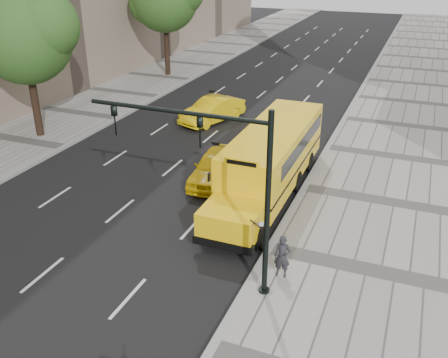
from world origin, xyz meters
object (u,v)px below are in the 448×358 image
at_px(taxi_far, 212,110).
at_px(pedestrian, 282,257).
at_px(traffic_signal, 225,177).
at_px(tree_b, 25,36).
at_px(taxi_near, 216,167).
at_px(school_bus, 272,155).

relative_size(taxi_far, pedestrian, 3.07).
bearing_deg(pedestrian, traffic_signal, -150.45).
bearing_deg(taxi_far, tree_b, -122.42).
relative_size(taxi_near, pedestrian, 2.90).
distance_m(taxi_far, pedestrian, 17.17).
bearing_deg(traffic_signal, school_bus, 95.18).
bearing_deg(taxi_far, school_bus, -31.49).
bearing_deg(traffic_signal, pedestrian, 31.86).
bearing_deg(taxi_near, traffic_signal, -69.60).
relative_size(tree_b, taxi_near, 1.90).
relative_size(pedestrian, traffic_signal, 0.24).
height_order(tree_b, school_bus, tree_b).
distance_m(school_bus, traffic_signal, 8.01).
relative_size(taxi_near, traffic_signal, 0.71).
distance_m(pedestrian, traffic_signal, 3.74).
distance_m(tree_b, taxi_near, 13.30).
xyz_separation_m(pedestrian, traffic_signal, (-1.70, -1.06, 3.16)).
height_order(pedestrian, traffic_signal, traffic_signal).
xyz_separation_m(tree_b, taxi_far, (8.42, 6.49, -5.19)).
bearing_deg(taxi_near, pedestrian, -55.75).
bearing_deg(school_bus, taxi_near, -177.96).
distance_m(taxi_near, taxi_far, 9.02).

